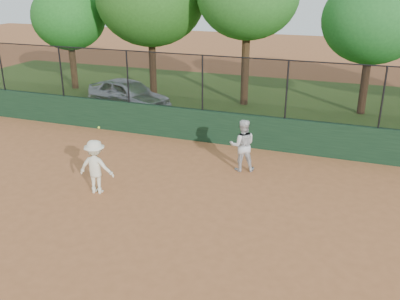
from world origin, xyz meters
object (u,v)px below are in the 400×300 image
(player_main, at_px, (96,167))
(tree_0, at_px, (68,17))
(parked_car, at_px, (129,94))
(player_second, at_px, (242,145))
(tree_3, at_px, (373,21))

(player_main, height_order, tree_0, tree_0)
(parked_car, distance_m, player_second, 8.26)
(tree_0, bearing_deg, tree_3, 1.13)
(player_second, distance_m, tree_3, 9.20)
(parked_car, bearing_deg, tree_3, -56.02)
(player_second, bearing_deg, tree_3, -132.26)
(player_main, bearing_deg, parked_car, 112.51)
(player_second, height_order, player_main, player_main)
(player_second, height_order, tree_3, tree_3)
(parked_car, xyz_separation_m, player_second, (6.66, -4.88, 0.12))
(tree_3, bearing_deg, tree_0, -178.87)
(player_main, xyz_separation_m, tree_0, (-8.09, 10.57, 2.97))
(player_main, bearing_deg, tree_3, 57.94)
(tree_0, bearing_deg, player_main, -52.59)
(parked_car, relative_size, tree_0, 0.77)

